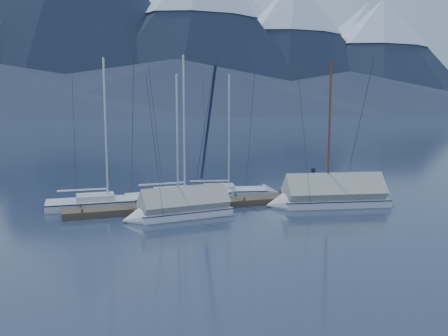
# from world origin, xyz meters

# --- Properties ---
(ground) EXTENTS (1000.00, 1000.00, 0.00)m
(ground) POSITION_xyz_m (0.00, 0.00, 0.00)
(ground) COLOR #161F33
(ground) RESTS_ON ground
(mountain_range) EXTENTS (877.00, 584.00, 150.50)m
(mountain_range) POSITION_xyz_m (4.12, 370.45, 58.65)
(mountain_range) COLOR #475675
(mountain_range) RESTS_ON ground
(dock) EXTENTS (18.00, 1.50, 0.54)m
(dock) POSITION_xyz_m (0.00, 2.00, 0.11)
(dock) COLOR #382D23
(dock) RESTS_ON ground
(mooring_posts) EXTENTS (15.12, 1.52, 0.35)m
(mooring_posts) POSITION_xyz_m (-0.50, 2.00, 0.35)
(mooring_posts) COLOR #382D23
(mooring_posts) RESTS_ON ground
(sailboat_open_left) EXTENTS (7.11, 3.02, 9.28)m
(sailboat_open_left) POSITION_xyz_m (-5.92, 3.96, 0.16)
(sailboat_open_left) COLOR silver
(sailboat_open_left) RESTS_ON ground
(sailboat_open_mid) EXTENTS (7.37, 3.14, 9.66)m
(sailboat_open_mid) POSITION_xyz_m (-1.19, 4.43, 0.17)
(sailboat_open_mid) COLOR silver
(sailboat_open_mid) RESTS_ON ground
(sailboat_open_right) EXTENTS (6.69, 3.32, 8.52)m
(sailboat_open_right) POSITION_xyz_m (1.82, 4.76, 0.15)
(sailboat_open_right) COLOR #B8BDC5
(sailboat_open_right) RESTS_ON ground
(sailboat_covered_near) EXTENTS (7.39, 3.60, 9.23)m
(sailboat_covered_near) POSITION_xyz_m (5.50, -0.07, 0.46)
(sailboat_covered_near) COLOR silver
(sailboat_covered_near) RESTS_ON ground
(sailboat_covered_far) EXTENTS (5.94, 2.52, 8.12)m
(sailboat_covered_far) POSITION_xyz_m (-3.36, 0.08, 0.40)
(sailboat_covered_far) COLOR silver
(sailboat_covered_far) RESTS_ON ground
(person) EXTENTS (0.48, 0.65, 1.63)m
(person) POSITION_xyz_m (5.86, 1.85, 1.15)
(person) COLOR black
(person) RESTS_ON dock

